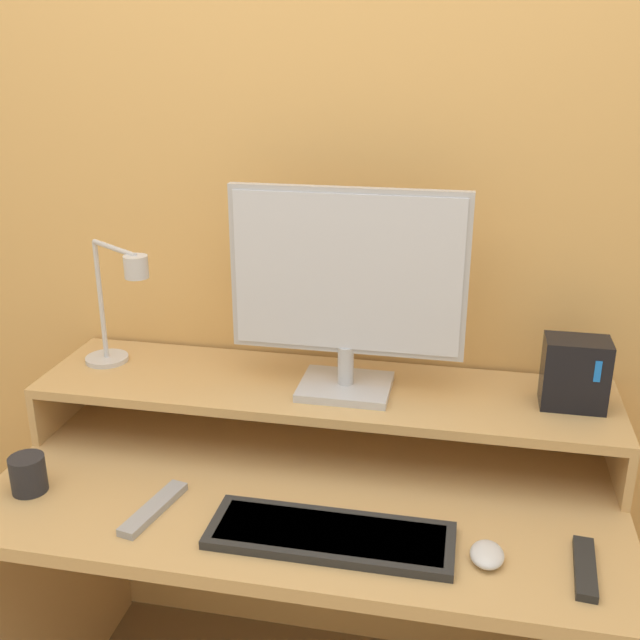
% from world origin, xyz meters
% --- Properties ---
extents(wall_back, '(6.00, 0.05, 2.50)m').
position_xyz_m(wall_back, '(0.00, 0.72, 1.25)').
color(wall_back, '#E5AD60').
rests_on(wall_back, ground_plane).
extents(desk, '(1.33, 0.68, 0.73)m').
position_xyz_m(desk, '(0.00, 0.34, 0.53)').
color(desk, tan).
rests_on(desk, ground_plane).
extents(monitor_shelf, '(1.33, 0.33, 0.15)m').
position_xyz_m(monitor_shelf, '(0.00, 0.52, 0.86)').
color(monitor_shelf, tan).
rests_on(monitor_shelf, desk).
extents(monitor, '(0.52, 0.17, 0.46)m').
position_xyz_m(monitor, '(0.06, 0.50, 1.13)').
color(monitor, '#BCBCC1').
rests_on(monitor, monitor_shelf).
extents(desk_lamp, '(0.23, 0.18, 0.31)m').
position_xyz_m(desk_lamp, '(-0.49, 0.50, 1.04)').
color(desk_lamp, silver).
rests_on(desk_lamp, monitor_shelf).
extents(router_dock, '(0.14, 0.09, 0.16)m').
position_xyz_m(router_dock, '(0.55, 0.53, 0.96)').
color(router_dock, black).
rests_on(router_dock, monitor_shelf).
extents(keyboard, '(0.47, 0.16, 0.02)m').
position_xyz_m(keyboard, '(0.09, 0.15, 0.74)').
color(keyboard, '#282828').
rests_on(keyboard, desk).
extents(mouse, '(0.06, 0.08, 0.03)m').
position_xyz_m(mouse, '(0.38, 0.15, 0.75)').
color(mouse, silver).
rests_on(mouse, desk).
extents(remote_control, '(0.08, 0.20, 0.02)m').
position_xyz_m(remote_control, '(-0.28, 0.17, 0.74)').
color(remote_control, '#99999E').
rests_on(remote_control, desk).
extents(remote_secondary, '(0.05, 0.17, 0.02)m').
position_xyz_m(remote_secondary, '(0.55, 0.15, 0.74)').
color(remote_secondary, black).
rests_on(remote_secondary, desk).
extents(mug, '(0.07, 0.07, 0.08)m').
position_xyz_m(mug, '(-0.57, 0.19, 0.77)').
color(mug, '#232328').
rests_on(mug, desk).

